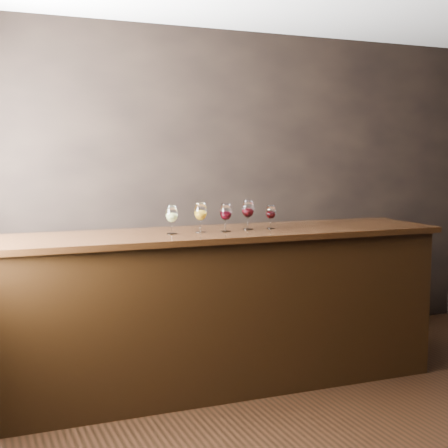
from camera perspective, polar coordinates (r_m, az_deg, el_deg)
name	(u,v)px	position (r m, az deg, el deg)	size (l,w,h in m)	color
ground	(393,444)	(4.08, 15.17, -18.82)	(5.00, 5.00, 0.00)	black
room_shell	(356,139)	(3.65, 12.02, 7.60)	(5.02, 4.52, 2.81)	black
bar_counter	(222,312)	(4.66, -0.18, -8.03)	(3.21, 0.70, 1.12)	black
bar_top	(222,234)	(4.55, -0.18, -0.90)	(3.32, 0.77, 0.04)	black
back_bar_shelf	(185,307)	(5.36, -3.55, -7.54)	(2.39, 0.40, 0.86)	black
glass_white	(172,215)	(4.38, -4.80, 0.86)	(0.09, 0.09, 0.20)	white
glass_amber	(201,212)	(4.46, -2.16, 1.10)	(0.09, 0.09, 0.22)	white
glass_red_a	(226,212)	(4.50, 0.17, 1.06)	(0.09, 0.09, 0.21)	white
glass_red_b	(248,210)	(4.63, 2.21, 1.32)	(0.09, 0.09, 0.22)	white
glass_red_c	(271,213)	(4.69, 4.30, 1.05)	(0.08, 0.08, 0.18)	white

